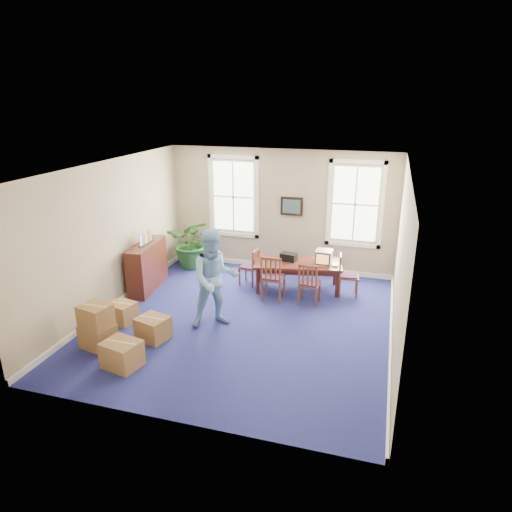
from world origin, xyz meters
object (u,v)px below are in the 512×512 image
(potted_plant, at_px, (192,242))
(cardboard_boxes, at_px, (111,324))
(chair_near_left, at_px, (273,277))
(crt_tv, at_px, (324,257))
(conference_table, at_px, (297,276))
(man, at_px, (215,279))
(credenza, at_px, (147,265))

(potted_plant, relative_size, cardboard_boxes, 0.89)
(potted_plant, bearing_deg, chair_near_left, -28.29)
(crt_tv, height_order, potted_plant, potted_plant)
(conference_table, xyz_separation_m, man, (-1.23, -2.25, 0.66))
(potted_plant, xyz_separation_m, cardboard_boxes, (0.24, -4.29, -0.25))
(crt_tv, bearing_deg, credenza, -164.86)
(chair_near_left, bearing_deg, potted_plant, -27.72)
(potted_plant, distance_m, cardboard_boxes, 4.31)
(chair_near_left, relative_size, man, 0.54)
(crt_tv, distance_m, man, 2.95)
(conference_table, xyz_separation_m, cardboard_boxes, (-2.80, -3.58, 0.10))
(crt_tv, bearing_deg, potted_plant, 171.03)
(chair_near_left, bearing_deg, cardboard_boxes, 50.95)
(potted_plant, height_order, cardboard_boxes, potted_plant)
(man, relative_size, credenza, 1.35)
(crt_tv, bearing_deg, cardboard_boxes, -131.90)
(chair_near_left, relative_size, potted_plant, 0.78)
(credenza, bearing_deg, cardboard_boxes, -81.20)
(conference_table, height_order, chair_near_left, chair_near_left)
(crt_tv, height_order, chair_near_left, chair_near_left)
(crt_tv, distance_m, chair_near_left, 1.31)
(conference_table, bearing_deg, man, -129.54)
(chair_near_left, xyz_separation_m, potted_plant, (-2.63, 1.41, 0.15))
(chair_near_left, height_order, potted_plant, potted_plant)
(conference_table, relative_size, crt_tv, 5.02)
(crt_tv, height_order, cardboard_boxes, crt_tv)
(potted_plant, bearing_deg, conference_table, -13.16)
(chair_near_left, xyz_separation_m, man, (-0.81, -1.54, 0.47))
(crt_tv, xyz_separation_m, credenza, (-4.10, -1.01, -0.28))
(cardboard_boxes, bearing_deg, credenza, 104.72)
(cardboard_boxes, bearing_deg, man, 40.36)
(man, bearing_deg, cardboard_boxes, -171.07)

